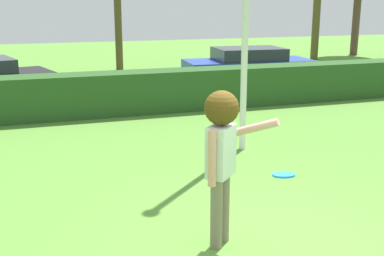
# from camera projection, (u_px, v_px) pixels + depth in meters

# --- Properties ---
(ground_plane) EXTENTS (60.00, 60.00, 0.00)m
(ground_plane) POSITION_uv_depth(u_px,v_px,m) (271.00, 246.00, 5.70)
(ground_plane) COLOR #568B34
(person) EXTENTS (0.82, 0.50, 1.81)m
(person) POSITION_uv_depth(u_px,v_px,m) (222.00, 146.00, 5.45)
(person) COLOR #7A6D5D
(person) RESTS_ON ground
(frisbee) EXTENTS (0.23, 0.23, 0.05)m
(frisbee) POSITION_uv_depth(u_px,v_px,m) (284.00, 175.00, 4.94)
(frisbee) COLOR #268CE5
(hedge_row) EXTENTS (24.78, 0.90, 1.04)m
(hedge_row) POSITION_uv_depth(u_px,v_px,m) (133.00, 92.00, 12.38)
(hedge_row) COLOR #274F20
(hedge_row) RESTS_ON ground
(parked_car_blue) EXTENTS (4.32, 2.07, 1.25)m
(parked_car_blue) POSITION_uv_depth(u_px,v_px,m) (248.00, 65.00, 16.34)
(parked_car_blue) COLOR #263FA5
(parked_car_blue) RESTS_ON ground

